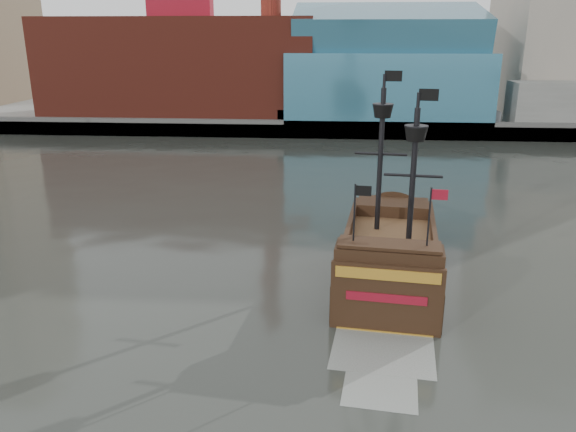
{
  "coord_description": "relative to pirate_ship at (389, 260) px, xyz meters",
  "views": [
    {
      "loc": [
        1.94,
        -19.4,
        14.45
      ],
      "look_at": [
        -0.56,
        12.8,
        4.0
      ],
      "focal_mm": 35.0,
      "sensor_mm": 36.0,
      "label": 1
    }
  ],
  "objects": [
    {
      "name": "ground",
      "position": [
        -5.68,
        -13.02,
        -1.21
      ],
      "size": [
        400.0,
        400.0,
        0.0
      ],
      "primitive_type": "plane",
      "color": "#252723",
      "rests_on": "ground"
    },
    {
      "name": "promenade_far",
      "position": [
        -5.68,
        78.98,
        -0.21
      ],
      "size": [
        220.0,
        60.0,
        2.0
      ],
      "primitive_type": "cube",
      "color": "slate",
      "rests_on": "ground"
    },
    {
      "name": "seawall",
      "position": [
        -5.68,
        49.48,
        0.09
      ],
      "size": [
        220.0,
        1.0,
        2.6
      ],
      "primitive_type": "cube",
      "color": "#4C4C49",
      "rests_on": "ground"
    },
    {
      "name": "pirate_ship",
      "position": [
        0.0,
        0.0,
        0.0
      ],
      "size": [
        7.38,
        18.35,
        13.36
      ],
      "rotation": [
        0.0,
        0.0,
        -0.12
      ],
      "color": "black",
      "rests_on": "ground"
    }
  ]
}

